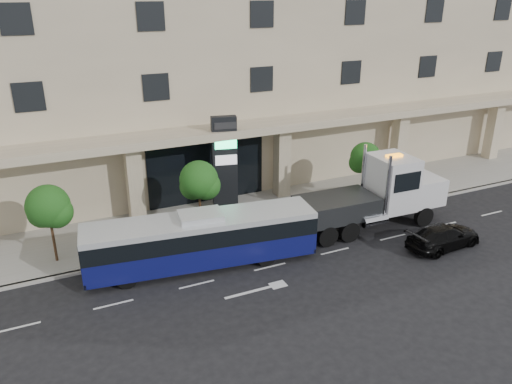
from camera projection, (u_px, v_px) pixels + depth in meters
ground at (258, 254)px, 27.20m from camera, size 120.00×120.00×0.00m
sidewalk at (224, 218)px, 31.38m from camera, size 120.00×6.00×0.15m
curb at (243, 238)px, 28.85m from camera, size 120.00×0.30×0.15m
convention_center at (169, 41)px, 36.45m from camera, size 60.00×17.60×20.00m
tree_left at (49, 209)px, 25.17m from camera, size 2.27×2.20×4.22m
tree_mid at (199, 182)px, 28.23m from camera, size 2.28×2.20×4.38m
tree_right at (366, 160)px, 32.81m from camera, size 2.10×2.00×4.04m
city_bus at (201, 239)px, 25.55m from camera, size 12.04×3.97×2.99m
tow_truck at (377, 195)px, 29.78m from camera, size 10.67×2.95×4.85m
black_sedan at (443, 236)px, 27.71m from camera, size 4.78×2.25×1.35m
signage_pylon at (225, 164)px, 31.10m from camera, size 1.62×0.88×6.19m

